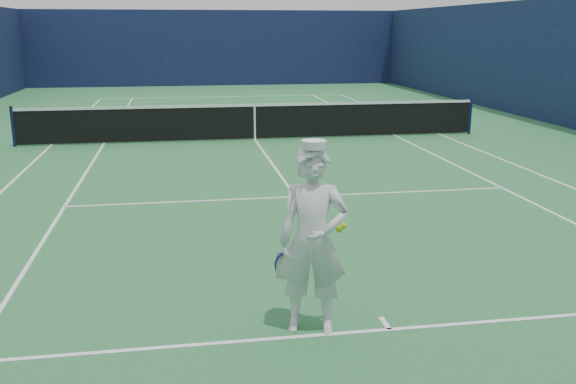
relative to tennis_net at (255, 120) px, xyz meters
name	(u,v)px	position (x,y,z in m)	size (l,w,h in m)	color
ground	(255,140)	(0.00, 0.00, -0.55)	(80.00, 80.00, 0.00)	#296D3B
court_markings	(255,140)	(0.00, 0.00, -0.55)	(11.03, 23.83, 0.01)	white
windscreen_fence	(254,67)	(0.00, 0.00, 1.45)	(20.12, 36.12, 4.00)	#10163C
tennis_net	(255,120)	(0.00, 0.00, 0.00)	(12.88, 0.09, 1.07)	#141E4C
tennis_player	(313,240)	(-0.79, -11.73, 0.42)	(0.79, 0.65, 1.99)	white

